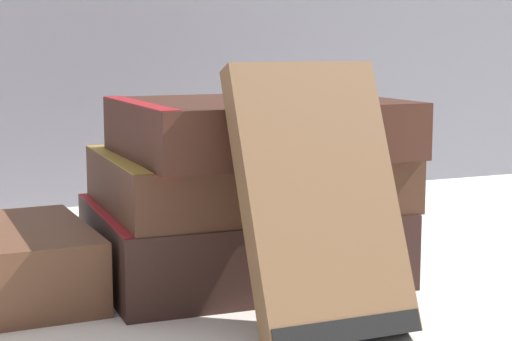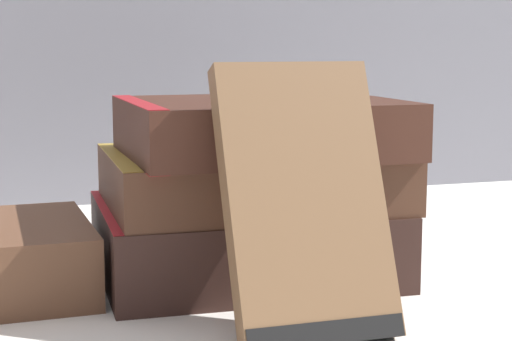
% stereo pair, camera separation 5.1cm
% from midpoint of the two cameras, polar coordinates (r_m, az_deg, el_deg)
% --- Properties ---
extents(ground_plane, '(3.00, 3.00, 0.00)m').
position_cam_midpoint_polar(ground_plane, '(0.56, -6.26, -8.11)').
color(ground_plane, white).
extents(book_flat_bottom, '(0.20, 0.16, 0.05)m').
position_cam_midpoint_polar(book_flat_bottom, '(0.59, -4.14, -4.67)').
color(book_flat_bottom, '#331E19').
rests_on(book_flat_bottom, ground_plane).
extents(book_flat_middle, '(0.19, 0.15, 0.04)m').
position_cam_midpoint_polar(book_flat_middle, '(0.58, -3.69, -0.57)').
color(book_flat_middle, '#4C2D1E').
rests_on(book_flat_middle, book_flat_bottom).
extents(book_flat_top, '(0.18, 0.14, 0.04)m').
position_cam_midpoint_polar(book_flat_top, '(0.56, -2.88, 2.87)').
color(book_flat_top, '#422319').
rests_on(book_flat_top, book_flat_middle).
extents(book_leaning_front, '(0.09, 0.07, 0.15)m').
position_cam_midpoint_polar(book_leaning_front, '(0.46, 1.23, -2.63)').
color(book_leaning_front, brown).
rests_on(book_leaning_front, ground_plane).
extents(pocket_watch, '(0.05, 0.06, 0.01)m').
position_cam_midpoint_polar(pocket_watch, '(0.55, 1.91, 4.99)').
color(pocket_watch, silver).
rests_on(pocket_watch, book_flat_top).
extents(reading_glasses, '(0.11, 0.06, 0.00)m').
position_cam_midpoint_polar(reading_glasses, '(0.72, -11.38, -4.30)').
color(reading_glasses, '#ADADB2').
rests_on(reading_glasses, ground_plane).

